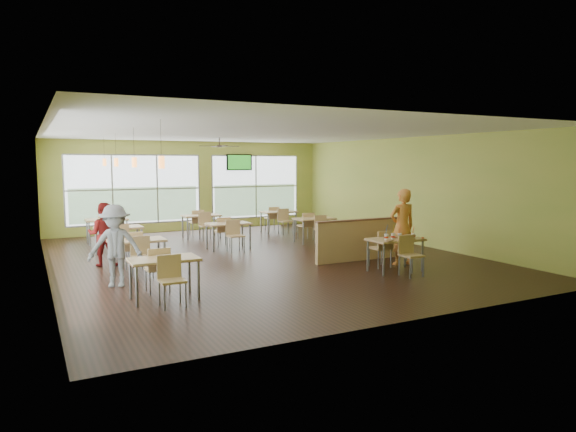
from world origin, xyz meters
The scene contains 20 objects.
room centered at (0.00, 0.00, 1.60)m, with size 12.00×12.04×3.20m.
window_bays centered at (-2.65, 3.08, 1.48)m, with size 9.24×10.24×2.38m.
main_table centered at (2.00, -3.00, 0.63)m, with size 1.22×1.52×0.87m.
half_wall_divider centered at (2.00, -1.55, 0.52)m, with size 2.40×0.14×1.04m.
dining_tables centered at (-1.05, 1.71, 0.63)m, with size 6.92×8.72×0.87m.
pendant_lights centered at (-3.20, 0.68, 2.45)m, with size 0.11×7.31×0.86m.
ceiling_fan centered at (0.00, 3.00, 2.95)m, with size 1.25×1.25×0.29m.
tv_backwall centered at (1.80, 5.90, 2.45)m, with size 1.00×0.07×0.60m.
man_plaid centered at (2.63, -2.47, 0.91)m, with size 0.67×0.44×1.82m, color #D94A18.
patron_maroon centered at (-3.75, 0.64, 0.76)m, with size 0.73×0.57×1.51m, color maroon.
patron_grey centered at (-3.82, -1.61, 0.81)m, with size 1.05×0.61×1.63m, color slate.
cup_blue centered at (1.64, -3.13, 0.82)m, with size 0.10×0.10×0.37m.
cup_yellow centered at (1.84, -3.12, 0.82)m, with size 0.10×0.10×0.36m.
cup_red_near centered at (2.01, -3.13, 0.82)m, with size 0.09×0.09×0.34m.
cup_red_far centered at (2.35, -3.19, 0.81)m, with size 0.08×0.08×0.30m.
food_basket centered at (2.41, -3.02, 0.78)m, with size 0.25×0.25×0.06m.
ketchup_cup centered at (2.55, -3.28, 0.76)m, with size 0.06×0.06×0.02m, color #AE2E10.
wrapper_left centered at (1.60, -3.30, 0.77)m, with size 0.18×0.16×0.04m, color #AB8352.
wrapper_mid centered at (2.04, -2.94, 0.77)m, with size 0.19×0.17×0.05m, color #AB8352.
wrapper_right centered at (2.24, -3.30, 0.77)m, with size 0.14×0.12×0.03m, color #AB8352.
Camera 1 is at (-5.34, -12.04, 2.45)m, focal length 32.00 mm.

